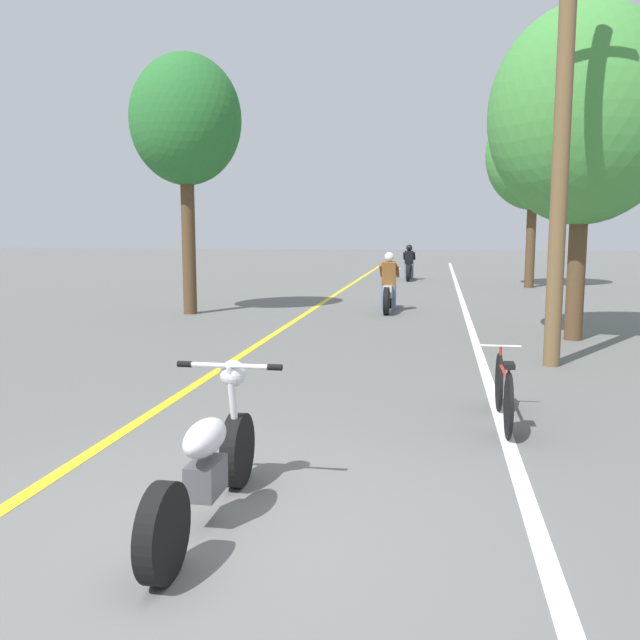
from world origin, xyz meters
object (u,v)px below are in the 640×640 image
at_px(roadside_tree_right_near, 584,116).
at_px(roadside_tree_right_far, 534,155).
at_px(utility_pole, 563,115).
at_px(motorcycle_rider_far, 409,267).
at_px(motorcycle_foreground, 208,463).
at_px(bicycle_parked, 504,391).
at_px(roadside_tree_left, 186,122).
at_px(motorcycle_rider_lead, 389,289).

height_order(roadside_tree_right_near, roadside_tree_right_far, roadside_tree_right_far).
height_order(utility_pole, motorcycle_rider_far, utility_pole).
bearing_deg(motorcycle_foreground, bicycle_parked, 51.76).
bearing_deg(bicycle_parked, utility_pole, 72.81).
bearing_deg(motorcycle_foreground, roadside_tree_left, 111.24).
relative_size(motorcycle_foreground, motorcycle_rider_far, 1.03).
xyz_separation_m(utility_pole, bicycle_parked, (-1.00, -3.22, -3.28)).
bearing_deg(roadside_tree_left, roadside_tree_right_far, 44.74).
bearing_deg(bicycle_parked, motorcycle_rider_lead, 101.21).
relative_size(utility_pole, motorcycle_rider_far, 3.52).
distance_m(motorcycle_rider_far, bicycle_parked, 19.83).
distance_m(motorcycle_foreground, motorcycle_rider_far, 22.60).
bearing_deg(utility_pole, roadside_tree_left, 146.56).
bearing_deg(motorcycle_rider_far, motorcycle_rider_lead, -90.35).
distance_m(roadside_tree_left, motorcycle_rider_lead, 6.22).
xyz_separation_m(roadside_tree_right_near, roadside_tree_left, (-8.30, 2.43, 0.48)).
height_order(utility_pole, roadside_tree_left, utility_pole).
height_order(utility_pole, motorcycle_foreground, utility_pole).
height_order(roadside_tree_right_near, roadside_tree_left, roadside_tree_left).
xyz_separation_m(roadside_tree_right_near, motorcycle_rider_far, (-3.59, 13.99, -3.46)).
height_order(motorcycle_rider_lead, motorcycle_rider_far, motorcycle_rider_lead).
relative_size(roadside_tree_left, motorcycle_rider_far, 2.99).
height_order(roadside_tree_left, bicycle_parked, roadside_tree_left).
xyz_separation_m(roadside_tree_left, motorcycle_rider_far, (4.71, 11.56, -3.94)).
xyz_separation_m(roadside_tree_right_far, motorcycle_rider_lead, (-4.30, -7.56, -3.92)).
bearing_deg(motorcycle_foreground, roadside_tree_right_far, 76.82).
height_order(roadside_tree_left, motorcycle_rider_lead, roadside_tree_left).
bearing_deg(roadside_tree_right_near, roadside_tree_right_far, 86.75).
relative_size(motorcycle_rider_far, bicycle_parked, 1.19).
relative_size(motorcycle_rider_lead, bicycle_parked, 1.25).
relative_size(roadside_tree_left, motorcycle_foreground, 2.89).
bearing_deg(bicycle_parked, roadside_tree_right_near, 72.87).
distance_m(roadside_tree_right_near, roadside_tree_left, 8.67).
xyz_separation_m(utility_pole, motorcycle_rider_lead, (-2.88, 6.28, -3.08)).
distance_m(roadside_tree_right_far, motorcycle_rider_lead, 9.54).
distance_m(utility_pole, bicycle_parked, 4.70).
distance_m(roadside_tree_right_near, bicycle_parked, 7.04).
xyz_separation_m(roadside_tree_right_near, bicycle_parked, (-1.77, -5.75, -3.65)).
xyz_separation_m(roadside_tree_right_far, motorcycle_rider_far, (-4.23, 2.69, -3.93)).
xyz_separation_m(roadside_tree_right_far, motorcycle_foreground, (-4.66, -19.90, -4.04)).
relative_size(roadside_tree_right_near, motorcycle_rider_far, 2.95).
relative_size(roadside_tree_right_far, bicycle_parked, 3.75).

